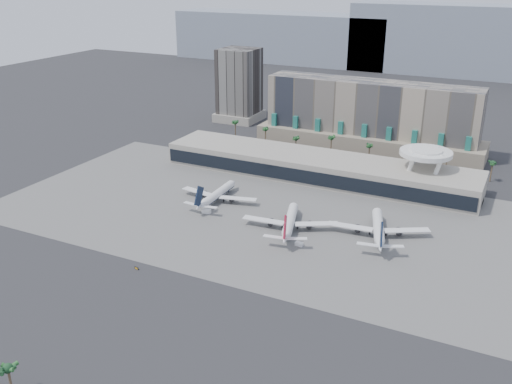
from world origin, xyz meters
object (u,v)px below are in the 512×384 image
at_px(airliner_left, 217,194).
at_px(service_vehicle_b, 299,244).
at_px(airliner_right, 378,228).
at_px(taxiway_sign, 136,268).
at_px(airliner_centre, 290,221).
at_px(service_vehicle_a, 206,211).

bearing_deg(airliner_left, service_vehicle_b, -28.22).
bearing_deg(airliner_left, airliner_right, -4.32).
relative_size(airliner_right, taxiway_sign, 21.81).
bearing_deg(airliner_centre, airliner_right, -0.64).
relative_size(airliner_right, service_vehicle_b, 13.64).
height_order(airliner_centre, service_vehicle_a, airliner_centre).
distance_m(service_vehicle_a, taxiway_sign, 56.91).
relative_size(airliner_left, taxiway_sign, 20.82).
bearing_deg(airliner_centre, airliner_left, 146.11).
relative_size(airliner_left, service_vehicle_a, 10.20).
bearing_deg(service_vehicle_b, airliner_centre, 134.34).
bearing_deg(airliner_right, airliner_centre, 179.16).
bearing_deg(service_vehicle_b, taxiway_sign, -129.53).
height_order(airliner_left, airliner_centre, airliner_centre).
bearing_deg(airliner_left, taxiway_sign, -87.46).
relative_size(service_vehicle_b, taxiway_sign, 1.60).
distance_m(service_vehicle_a, service_vehicle_b, 52.50).
xyz_separation_m(airliner_right, taxiway_sign, (-74.66, -68.65, -3.46)).
height_order(airliner_left, taxiway_sign, airliner_left).
distance_m(airliner_centre, taxiway_sign, 69.68).
xyz_separation_m(service_vehicle_a, taxiway_sign, (3.15, -56.82, -0.55)).
bearing_deg(airliner_right, taxiway_sign, -154.47).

